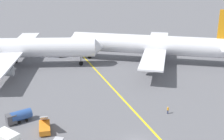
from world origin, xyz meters
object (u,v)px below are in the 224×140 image
at_px(gse_fuel_bowser_stubby, 19,116).
at_px(ground_crew_marshaller_foreground, 168,110).
at_px(airliner_being_pushed, 150,45).
at_px(gse_stair_truck_yellow, 45,126).
at_px(pushback_tug, 55,53).
at_px(airliner_at_gate_left, 20,48).

xyz_separation_m(gse_fuel_bowser_stubby, ground_crew_marshaller_foreground, (30.10, -3.34, -0.49)).
distance_m(airliner_being_pushed, gse_fuel_bowser_stubby, 49.33).
distance_m(gse_stair_truck_yellow, ground_crew_marshaller_foreground, 25.22).
height_order(pushback_tug, gse_fuel_bowser_stubby, pushback_tug).
distance_m(airliner_being_pushed, ground_crew_marshaller_foreground, 35.46).
bearing_deg(airliner_being_pushed, gse_fuel_bowser_stubby, -141.16).
relative_size(airliner_at_gate_left, pushback_tug, 5.68).
distance_m(airliner_being_pushed, pushback_tug, 32.10).
xyz_separation_m(airliner_at_gate_left, ground_crew_marshaller_foreground, (31.37, -39.02, -4.91)).
bearing_deg(gse_fuel_bowser_stubby, airliner_at_gate_left, 92.04).
bearing_deg(airliner_at_gate_left, airliner_being_pushed, -7.00).
distance_m(airliner_at_gate_left, gse_fuel_bowser_stubby, 35.97).
xyz_separation_m(pushback_tug, gse_stair_truck_yellow, (-4.45, -48.72, -0.26)).
bearing_deg(pushback_tug, airliner_being_pushed, -24.60).
bearing_deg(airliner_being_pushed, gse_stair_truck_yellow, -133.24).
bearing_deg(gse_stair_truck_yellow, ground_crew_marshaller_foreground, 2.99).
height_order(gse_fuel_bowser_stubby, ground_crew_marshaller_foreground, gse_fuel_bowser_stubby).
bearing_deg(gse_stair_truck_yellow, gse_fuel_bowser_stubby, 136.54).
distance_m(gse_fuel_bowser_stubby, gse_stair_truck_yellow, 6.78).
relative_size(airliner_at_gate_left, gse_fuel_bowser_stubby, 9.49).
height_order(airliner_at_gate_left, airliner_being_pushed, airliner_being_pushed).
height_order(airliner_at_gate_left, gse_fuel_bowser_stubby, airliner_at_gate_left).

